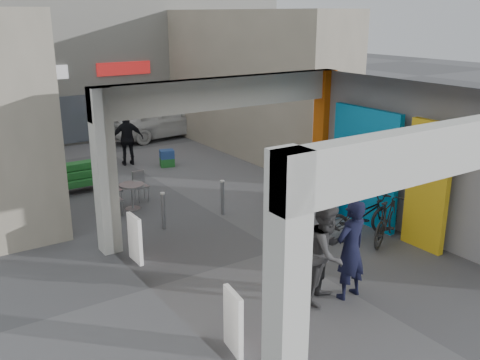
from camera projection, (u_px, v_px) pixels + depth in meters
ground at (278, 250)px, 11.51m from camera, size 90.00×90.00×0.00m
arcade_canopy at (328, 151)px, 10.45m from camera, size 6.40×6.45×6.40m
far_building at (67, 36)px, 21.42m from camera, size 18.00×4.08×8.00m
plaza_bldg_right at (251, 83)px, 19.09m from camera, size 2.00×9.00×5.00m
bollard_left at (163, 211)px, 12.54m from camera, size 0.09×0.09×0.88m
bollard_center at (222, 198)px, 13.43m from camera, size 0.09×0.09×0.88m
bollard_right at (268, 188)px, 14.08m from camera, size 0.09×0.09×0.95m
advert_board_near at (234, 321)px, 7.94m from camera, size 0.17×0.56×1.00m
advert_board_far at (135, 238)px, 10.86m from camera, size 0.10×0.55×1.00m
cafe_set at (125, 196)px, 14.00m from camera, size 1.34×1.08×0.81m
produce_stand at (78, 181)px, 15.20m from camera, size 1.23×0.67×0.81m
crate_stack at (167, 158)px, 17.70m from camera, size 0.53×0.46×0.56m
border_collie at (307, 244)px, 11.15m from camera, size 0.26×0.50×0.69m
man_with_dog at (351, 250)px, 9.37m from camera, size 0.70×0.49×1.84m
man_back_turned at (327, 253)px, 9.28m from camera, size 1.10×1.01×1.81m
man_elderly at (330, 187)px, 13.13m from camera, size 0.81×0.56×1.61m
man_crates at (128, 139)px, 17.73m from camera, size 1.11×0.66×1.77m
bicycle_front at (360, 216)px, 12.03m from camera, size 2.05×0.99×1.03m
bicycle_rear at (387, 220)px, 11.82m from camera, size 1.73×1.14×1.01m
white_van at (160, 119)px, 21.73m from camera, size 4.56×2.12×1.51m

